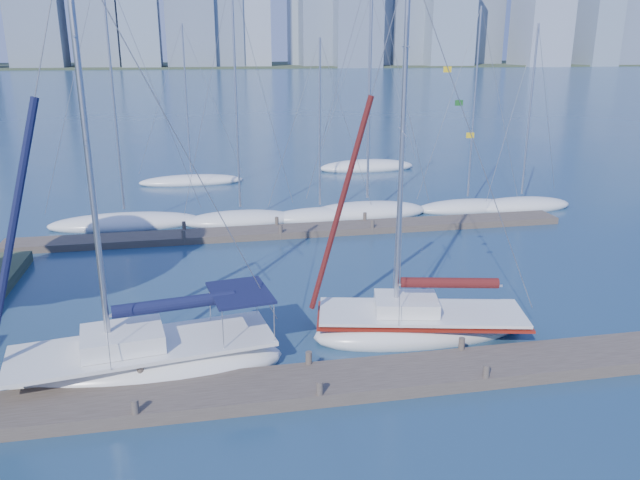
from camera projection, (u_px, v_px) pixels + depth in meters
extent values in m
plane|color=navy|center=(314.00, 390.00, 18.47)|extent=(700.00, 700.00, 0.00)
cube|color=#4A4036|center=(314.00, 384.00, 18.41)|extent=(26.00, 2.00, 0.40)
cube|color=#4A4036|center=(297.00, 231.00, 33.78)|extent=(30.00, 1.80, 0.36)
cube|color=#38472D|center=(201.00, 66.00, 318.41)|extent=(800.00, 100.00, 1.50)
ellipsoid|color=white|center=(146.00, 366.00, 19.36)|extent=(8.84, 4.04, 1.49)
cube|color=white|center=(144.00, 346.00, 19.15)|extent=(8.18, 3.73, 0.12)
cube|color=white|center=(123.00, 338.00, 18.86)|extent=(2.64, 2.15, 0.55)
cylinder|color=silver|center=(89.00, 160.00, 17.10)|extent=(0.18, 0.18, 11.52)
cylinder|color=silver|center=(175.00, 307.00, 19.14)|extent=(4.00, 0.71, 0.10)
cylinder|color=#101637|center=(175.00, 304.00, 19.11)|extent=(3.73, 0.96, 0.40)
cube|color=#101637|center=(240.00, 293.00, 19.73)|extent=(2.13, 2.61, 0.08)
ellipsoid|color=white|center=(420.00, 329.00, 21.97)|extent=(8.02, 4.09, 1.34)
cube|color=white|center=(421.00, 312.00, 21.78)|extent=(7.42, 3.78, 0.11)
cube|color=white|center=(406.00, 304.00, 21.70)|extent=(2.45, 2.05, 0.49)
cylinder|color=silver|center=(402.00, 149.00, 20.10)|extent=(0.16, 0.16, 11.33)
cylinder|color=silver|center=(449.00, 285.00, 21.45)|extent=(3.56, 0.87, 0.09)
cylinder|color=#48140F|center=(450.00, 283.00, 21.42)|extent=(3.34, 1.07, 0.36)
cube|color=maroon|center=(421.00, 316.00, 21.83)|extent=(7.60, 3.91, 0.09)
ellipsoid|color=white|center=(126.00, 223.00, 35.11)|extent=(8.47, 2.43, 1.15)
cylinder|color=silver|center=(113.00, 89.00, 32.91)|extent=(0.13, 0.13, 13.05)
ellipsoid|color=white|center=(241.00, 220.00, 35.79)|extent=(6.83, 3.71, 1.08)
cylinder|color=silver|center=(236.00, 95.00, 33.70)|extent=(0.12, 0.12, 12.43)
ellipsoid|color=white|center=(320.00, 216.00, 36.59)|extent=(6.22, 2.63, 1.00)
cylinder|color=silver|center=(320.00, 124.00, 34.99)|extent=(0.11, 0.11, 9.27)
ellipsoid|color=white|center=(367.00, 212.00, 37.34)|extent=(7.65, 4.15, 1.25)
cylinder|color=silver|center=(370.00, 84.00, 35.11)|extent=(0.14, 0.14, 13.14)
ellipsoid|color=white|center=(467.00, 208.00, 38.58)|extent=(6.55, 2.31, 1.02)
cylinder|color=silver|center=(474.00, 105.00, 36.73)|extent=(0.11, 0.11, 10.99)
ellipsoid|color=white|center=(521.00, 206.00, 38.90)|extent=(6.85, 4.60, 1.10)
cylinder|color=silver|center=(530.00, 112.00, 37.17)|extent=(0.12, 0.12, 10.00)
ellipsoid|color=white|center=(192.00, 181.00, 46.09)|extent=(7.78, 3.05, 0.98)
cylinder|color=silver|center=(186.00, 100.00, 44.34)|extent=(0.11, 0.11, 10.34)
ellipsoid|color=white|center=(367.00, 167.00, 51.24)|extent=(8.26, 4.92, 1.25)
cylinder|color=silver|center=(369.00, 78.00, 49.13)|extent=(0.14, 0.14, 12.32)
cube|color=slate|center=(34.00, 9.00, 267.88)|extent=(21.99, 17.63, 50.16)
cube|color=#8E9BAA|center=(97.00, 30.00, 294.82)|extent=(13.94, 17.61, 34.17)
cube|color=#8597AC|center=(140.00, 28.00, 275.75)|extent=(16.62, 19.81, 34.19)
cube|color=slate|center=(190.00, 23.00, 280.58)|extent=(21.35, 16.86, 39.17)
cube|color=#8E9BAA|center=(389.00, 15.00, 304.09)|extent=(14.80, 17.11, 47.98)
cube|color=#8597AC|center=(448.00, 9.00, 293.64)|extent=(21.78, 18.80, 52.56)
cube|color=slate|center=(482.00, 19.00, 328.29)|extent=(17.36, 17.52, 46.16)
cube|color=#8E9BAA|center=(542.00, 17.00, 302.63)|extent=(21.57, 23.94, 46.71)
cube|color=#8597AC|center=(597.00, 26.00, 309.45)|extent=(14.66, 21.38, 38.51)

